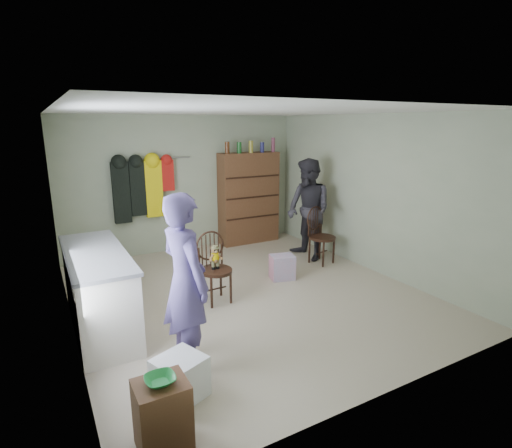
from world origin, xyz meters
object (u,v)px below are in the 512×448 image
counter (99,290)px  chair_far (320,233)px  chair_front (214,263)px  dresser (249,198)px

counter → chair_far: 3.71m
chair_far → chair_front: bearing=179.8°
chair_front → counter: bearing=178.6°
dresser → chair_far: bearing=-74.7°
counter → chair_far: (3.67, 0.59, 0.05)m
counter → dresser: (3.20, 2.30, 0.44)m
chair_front → dresser: (1.73, 2.26, 0.38)m
counter → chair_front: size_ratio=1.95×
chair_front → dresser: size_ratio=0.46×
chair_front → dresser: dresser is taller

